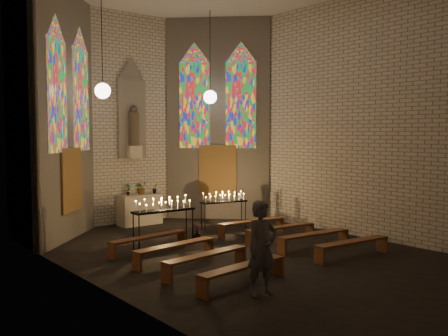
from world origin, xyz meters
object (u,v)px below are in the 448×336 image
at_px(votive_stand_left, 164,207).
at_px(visitor, 262,248).
at_px(votive_stand_right, 224,199).
at_px(altar, 140,210).
at_px(aisle_flower_pot, 197,233).

distance_m(votive_stand_left, visitor, 4.51).
relative_size(votive_stand_left, votive_stand_right, 1.12).
bearing_deg(votive_stand_right, visitor, -109.63).
relative_size(altar, votive_stand_right, 0.90).
bearing_deg(votive_stand_right, aisle_flower_pot, -139.73).
distance_m(altar, aisle_flower_pot, 3.22).
relative_size(votive_stand_right, visitor, 0.87).
height_order(aisle_flower_pot, visitor, visitor).
xyz_separation_m(altar, aisle_flower_pot, (-0.02, -3.21, -0.27)).
bearing_deg(aisle_flower_pot, votive_stand_left, -174.51).
xyz_separation_m(altar, votive_stand_right, (1.66, -2.35, 0.45)).
xyz_separation_m(votive_stand_left, votive_stand_right, (2.83, 0.97, -0.13)).
bearing_deg(altar, votive_stand_left, -109.42).
distance_m(aisle_flower_pot, visitor, 4.96).
bearing_deg(altar, votive_stand_right, -54.80).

